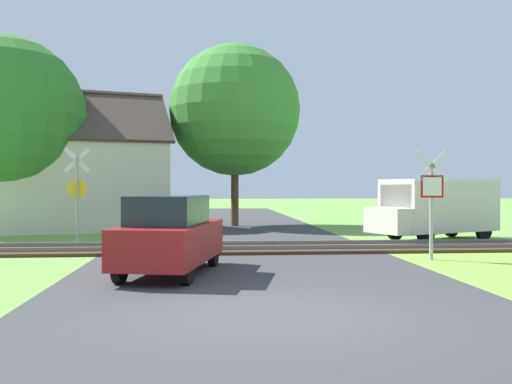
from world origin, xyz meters
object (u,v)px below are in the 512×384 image
object	(u,v)px
tree_left	(4,117)
parked_car	(170,235)
house	(76,182)
tree_center	(235,110)
mail_truck	(436,207)
crossing_sign_far	(77,188)
stop_sign_near	(432,196)

from	to	relation	value
tree_left	parked_car	world-z (taller)	tree_left
house	tree_left	xyz separation A→B (m)	(-2.70, -1.41, 2.77)
tree_center	mail_truck	bearing A→B (deg)	-48.77
tree_center	crossing_sign_far	bearing A→B (deg)	-123.97
stop_sign_near	house	bearing A→B (deg)	-34.86
tree_left	parked_car	bearing A→B (deg)	-57.45
crossing_sign_far	house	size ratio (longest dim) A/B	0.36
tree_center	mail_truck	distance (m)	11.57
mail_truck	tree_center	bearing A→B (deg)	18.50
house	mail_truck	distance (m)	15.84
tree_center	parked_car	bearing A→B (deg)	-98.06
tree_left	mail_truck	xyz separation A→B (m)	(17.12, -5.08, -3.73)
stop_sign_near	house	size ratio (longest dim) A/B	0.32
tree_left	mail_truck	bearing A→B (deg)	-16.55
stop_sign_near	tree_center	world-z (taller)	tree_center
house	tree_left	bearing A→B (deg)	-168.81
mail_truck	house	bearing A→B (deg)	43.01
stop_sign_near	crossing_sign_far	bearing A→B (deg)	-15.30
stop_sign_near	mail_truck	size ratio (longest dim) A/B	0.56
tree_left	parked_car	size ratio (longest dim) A/B	1.99
crossing_sign_far	house	xyz separation A→B (m)	(-1.63, 7.03, 0.28)
mail_truck	stop_sign_near	bearing A→B (deg)	133.84
stop_sign_near	house	distance (m)	16.96
tree_left	crossing_sign_far	bearing A→B (deg)	-52.32
crossing_sign_far	parked_car	size ratio (longest dim) A/B	0.78
stop_sign_near	parked_car	world-z (taller)	stop_sign_near
crossing_sign_far	parked_car	xyz separation A→B (m)	(3.59, -6.80, -1.02)
stop_sign_near	tree_left	xyz separation A→B (m)	(-14.77, 10.50, 3.23)
stop_sign_near	mail_truck	bearing A→B (deg)	-103.67
house	parked_car	size ratio (longest dim) A/B	2.19
tree_center	tree_left	size ratio (longest dim) A/B	1.06
stop_sign_near	crossing_sign_far	xyz separation A→B (m)	(-10.43, 4.88, 0.18)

